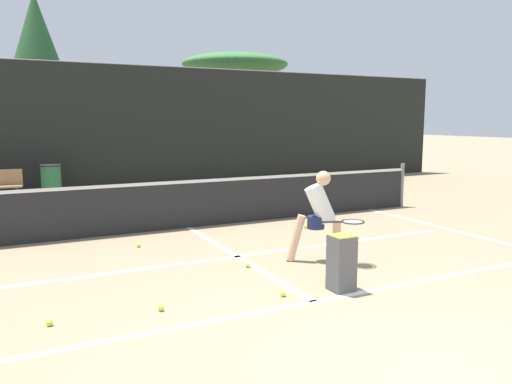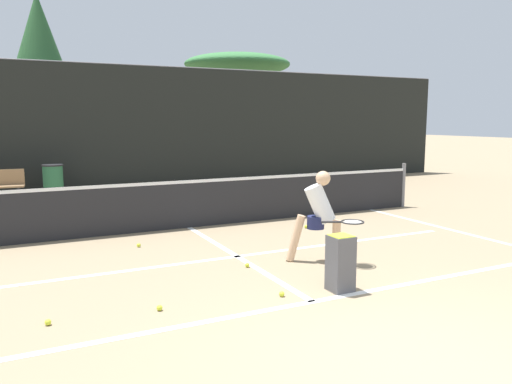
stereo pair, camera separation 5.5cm
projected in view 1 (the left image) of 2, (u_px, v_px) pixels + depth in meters
ground_plane at (440, 376)px, 4.16m from camera, size 100.00×100.00×0.00m
court_baseline_near at (314, 302)px, 5.87m from camera, size 11.00×0.10×0.01m
court_service_line at (237, 256)px, 7.80m from camera, size 8.25×0.10×0.01m
court_center_mark at (235, 255)px, 7.88m from camera, size 0.10×4.54×0.01m
court_sideline_right at (443, 228)px, 9.87m from camera, size 0.10×5.54×0.01m
net at (188, 202)px, 9.82m from camera, size 11.09×0.09×1.07m
fence_back at (123, 128)px, 14.86m from camera, size 24.00×0.06×3.75m
player_practicing at (320, 212)px, 7.47m from camera, size 1.04×0.87×1.38m
tennis_ball_scattered_1 at (161, 308)px, 5.58m from camera, size 0.07×0.07×0.07m
tennis_ball_scattered_2 at (305, 227)px, 9.84m from camera, size 0.07×0.07×0.07m
tennis_ball_scattered_3 at (283, 294)px, 6.04m from camera, size 0.07×0.07×0.07m
tennis_ball_scattered_4 at (315, 218)px, 10.73m from camera, size 0.07×0.07×0.07m
tennis_ball_scattered_5 at (248, 265)px, 7.23m from camera, size 0.07×0.07×0.07m
tennis_ball_scattered_6 at (335, 231)px, 9.45m from camera, size 0.07×0.07×0.07m
tennis_ball_scattered_8 at (138, 245)px, 8.37m from camera, size 0.07×0.07×0.07m
tennis_ball_scattered_10 at (49, 323)px, 5.18m from camera, size 0.07×0.07×0.07m
tennis_ball_scattered_11 at (339, 243)px, 8.53m from camera, size 0.07×0.07×0.07m
ball_hopper at (342, 262)px, 6.21m from camera, size 0.28×0.28×0.71m
trash_bin at (51, 182)px, 13.37m from camera, size 0.54×0.54×0.93m
parked_car at (167, 162)px, 18.49m from camera, size 1.83×4.44×1.35m
tree_west at (235, 65)px, 21.36m from camera, size 4.53×4.53×4.92m
tree_mid at (37, 48)px, 18.10m from camera, size 2.50×2.50×6.68m
building_far at (59, 115)px, 32.26m from camera, size 36.00×2.40×4.82m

